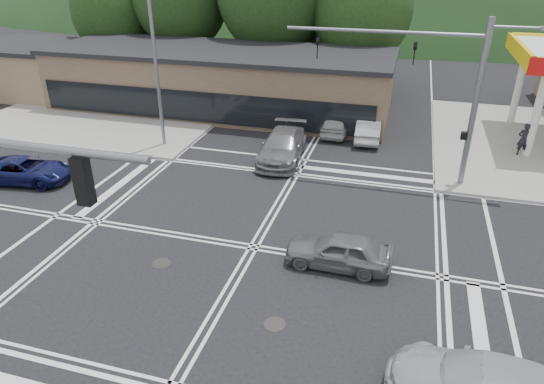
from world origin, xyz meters
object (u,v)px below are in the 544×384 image
(car_queue_a, at_px, (369,129))
(car_queue_b, at_px, (336,123))
(car_grey_center, at_px, (338,251))
(car_northbound, at_px, (283,146))
(car_blue_west, at_px, (25,170))
(pedestrian, at_px, (524,139))

(car_queue_a, xyz_separation_m, car_queue_b, (-2.10, 0.50, 0.01))
(car_queue_a, bearing_deg, car_grey_center, 88.86)
(car_grey_center, xyz_separation_m, car_queue_a, (-0.30, 13.80, 0.02))
(car_queue_a, bearing_deg, car_northbound, 43.99)
(car_blue_west, relative_size, car_queue_a, 1.09)
(pedestrian, bearing_deg, car_queue_b, -12.83)
(car_blue_west, bearing_deg, car_queue_b, -60.41)
(car_queue_a, height_order, car_queue_b, car_queue_b)
(car_grey_center, bearing_deg, car_queue_a, -178.38)
(car_blue_west, xyz_separation_m, car_northbound, (11.72, 6.39, 0.15))
(car_queue_b, height_order, pedestrian, pedestrian)
(car_queue_b, bearing_deg, pedestrian, 173.08)
(car_blue_west, distance_m, car_grey_center, 16.57)
(car_grey_center, bearing_deg, pedestrian, 148.40)
(car_queue_a, relative_size, car_northbound, 0.77)
(car_queue_a, relative_size, car_queue_b, 1.02)
(car_grey_center, relative_size, pedestrian, 2.12)
(car_northbound, bearing_deg, car_queue_b, 62.55)
(car_queue_b, relative_size, car_northbound, 0.76)
(car_grey_center, bearing_deg, car_northbound, -153.37)
(car_grey_center, xyz_separation_m, car_queue_b, (-2.40, 14.30, 0.03))
(car_queue_b, height_order, car_northbound, car_northbound)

